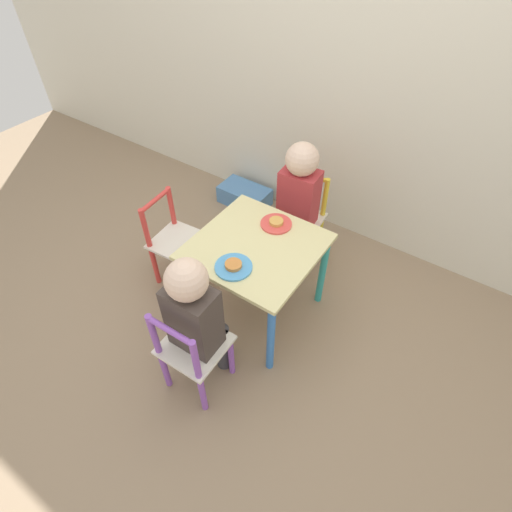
{
  "coord_description": "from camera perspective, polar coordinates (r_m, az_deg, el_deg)",
  "views": [
    {
      "loc": [
        0.75,
        -1.1,
        1.75
      ],
      "look_at": [
        0.0,
        0.0,
        0.41
      ],
      "focal_mm": 28.0,
      "sensor_mm": 36.0,
      "label": 1
    }
  ],
  "objects": [
    {
      "name": "storage_bin",
      "position": [
        2.83,
        -1.64,
        8.61
      ],
      "size": [
        0.35,
        0.2,
        0.13
      ],
      "color": "#4C7FB7",
      "rests_on": "ground_plane"
    },
    {
      "name": "chair_purple",
      "position": [
        1.76,
        -9.12,
        -13.29
      ],
      "size": [
        0.27,
        0.27,
        0.53
      ],
      "rotation": [
        0.0,
        0.0,
        -3.11
      ],
      "color": "silver",
      "rests_on": "ground_plane"
    },
    {
      "name": "child_front",
      "position": [
        1.63,
        -8.56,
        -8.15
      ],
      "size": [
        0.2,
        0.22,
        0.76
      ],
      "rotation": [
        0.0,
        0.0,
        -3.11
      ],
      "color": "#38383D",
      "rests_on": "ground_plane"
    },
    {
      "name": "plate_front",
      "position": [
        1.74,
        -3.24,
        -1.49
      ],
      "size": [
        0.17,
        0.17,
        0.03
      ],
      "color": "#4C9EE0",
      "rests_on": "kids_table"
    },
    {
      "name": "kids_table",
      "position": [
        1.89,
        -0.0,
        -0.08
      ],
      "size": [
        0.56,
        0.56,
        0.48
      ],
      "color": "beige",
      "rests_on": "ground_plane"
    },
    {
      "name": "ground_plane",
      "position": [
        2.2,
        -0.0,
        -7.53
      ],
      "size": [
        6.0,
        6.0,
        0.0
      ],
      "primitive_type": "plane",
      "color": "#8C755B"
    },
    {
      "name": "chair_yellow",
      "position": [
        2.33,
        6.22,
        5.12
      ],
      "size": [
        0.28,
        0.28,
        0.53
      ],
      "rotation": [
        0.0,
        0.0,
        0.08
      ],
      "color": "silver",
      "rests_on": "ground_plane"
    },
    {
      "name": "child_back",
      "position": [
        2.16,
        5.96,
        8.48
      ],
      "size": [
        0.21,
        0.22,
        0.77
      ],
      "rotation": [
        0.0,
        0.0,
        0.08
      ],
      "color": "#4C608E",
      "rests_on": "ground_plane"
    },
    {
      "name": "plate_back",
      "position": [
        1.94,
        2.9,
        4.7
      ],
      "size": [
        0.15,
        0.15,
        0.03
      ],
      "color": "#E54C47",
      "rests_on": "kids_table"
    },
    {
      "name": "chair_red",
      "position": [
        2.22,
        -11.45,
        1.9
      ],
      "size": [
        0.28,
        0.28,
        0.53
      ],
      "rotation": [
        0.0,
        0.0,
        -4.63
      ],
      "color": "silver",
      "rests_on": "ground_plane"
    }
  ]
}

